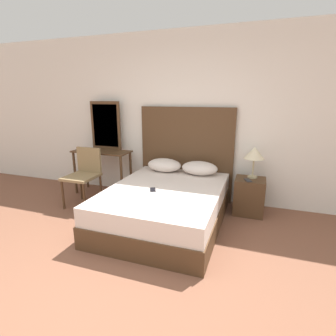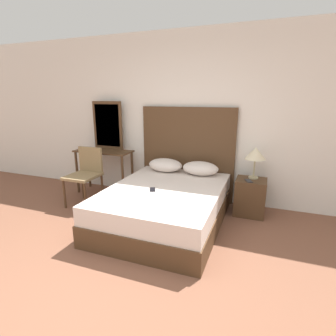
% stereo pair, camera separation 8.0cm
% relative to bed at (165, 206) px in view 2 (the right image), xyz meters
% --- Properties ---
extents(ground_plane, '(16.00, 16.00, 0.00)m').
position_rel_bed_xyz_m(ground_plane, '(-0.00, -1.68, -0.25)').
color(ground_plane, brown).
extents(wall_back, '(10.00, 0.06, 2.70)m').
position_rel_bed_xyz_m(wall_back, '(-0.00, 1.08, 1.10)').
color(wall_back, white).
rests_on(wall_back, ground_plane).
extents(bed, '(1.49, 1.96, 0.51)m').
position_rel_bed_xyz_m(bed, '(0.00, 0.00, 0.00)').
color(bed, '#4C331E').
rests_on(bed, ground_plane).
extents(headboard, '(1.56, 0.05, 1.54)m').
position_rel_bed_xyz_m(headboard, '(0.00, 1.01, 0.52)').
color(headboard, '#4C331E').
rests_on(headboard, ground_plane).
extents(pillow_left, '(0.56, 0.36, 0.21)m').
position_rel_bed_xyz_m(pillow_left, '(-0.29, 0.75, 0.36)').
color(pillow_left, silver).
rests_on(pillow_left, bed).
extents(pillow_right, '(0.56, 0.36, 0.21)m').
position_rel_bed_xyz_m(pillow_right, '(0.29, 0.75, 0.36)').
color(pillow_right, silver).
rests_on(pillow_right, bed).
extents(phone_on_bed, '(0.13, 0.17, 0.01)m').
position_rel_bed_xyz_m(phone_on_bed, '(-0.13, -0.14, 0.26)').
color(phone_on_bed, black).
rests_on(phone_on_bed, bed).
extents(nightstand, '(0.43, 0.39, 0.54)m').
position_rel_bed_xyz_m(nightstand, '(1.06, 0.70, 0.02)').
color(nightstand, '#4C331E').
rests_on(nightstand, ground_plane).
extents(table_lamp, '(0.29, 0.29, 0.46)m').
position_rel_bed_xyz_m(table_lamp, '(1.08, 0.78, 0.65)').
color(table_lamp, tan).
rests_on(table_lamp, nightstand).
extents(phone_on_nightstand, '(0.12, 0.17, 0.01)m').
position_rel_bed_xyz_m(phone_on_nightstand, '(1.03, 0.60, 0.29)').
color(phone_on_nightstand, '#232328').
rests_on(phone_on_nightstand, nightstand).
extents(vanity_desk, '(1.02, 0.42, 0.78)m').
position_rel_bed_xyz_m(vanity_desk, '(-1.46, 0.73, 0.38)').
color(vanity_desk, '#4C331E').
rests_on(vanity_desk, ground_plane).
extents(vanity_mirror, '(0.57, 0.03, 0.84)m').
position_rel_bed_xyz_m(vanity_mirror, '(-1.46, 0.91, 0.95)').
color(vanity_mirror, '#4C331E').
rests_on(vanity_mirror, vanity_desk).
extents(chair, '(0.45, 0.50, 0.90)m').
position_rel_bed_xyz_m(chair, '(-1.45, 0.22, 0.28)').
color(chair, olive).
rests_on(chair, ground_plane).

